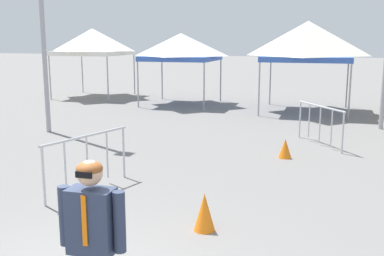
% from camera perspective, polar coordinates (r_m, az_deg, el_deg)
% --- Properties ---
extents(canopy_tent_behind_center, '(3.26, 3.26, 3.30)m').
position_cam_1_polar(canopy_tent_behind_center, '(23.00, -12.27, 10.44)').
color(canopy_tent_behind_center, '#9E9EA3').
rests_on(canopy_tent_behind_center, ground).
extents(canopy_tent_center, '(3.08, 3.08, 3.04)m').
position_cam_1_polar(canopy_tent_center, '(19.88, -1.37, 10.05)').
color(canopy_tent_center, '#9E9EA3').
rests_on(canopy_tent_center, ground).
extents(canopy_tent_behind_right, '(3.43, 3.43, 3.48)m').
position_cam_1_polar(canopy_tent_behind_right, '(18.34, 14.22, 10.44)').
color(canopy_tent_behind_right, '#9E9EA3').
rests_on(canopy_tent_behind_right, ground).
extents(person_foreground, '(0.65, 0.27, 1.78)m').
position_cam_1_polar(person_foreground, '(4.35, -12.26, -13.49)').
color(person_foreground, '#33384C').
rests_on(person_foreground, ground).
extents(crowd_barrier_mid_lot, '(0.60, 2.04, 1.08)m').
position_cam_1_polar(crowd_barrier_mid_lot, '(8.76, -12.95, -2.88)').
color(crowd_barrier_mid_lot, '#B7BABF').
rests_on(crowd_barrier_mid_lot, ground).
extents(crowd_barrier_near_person, '(1.30, 1.71, 1.08)m').
position_cam_1_polar(crowd_barrier_near_person, '(12.69, 15.67, 1.27)').
color(crowd_barrier_near_person, '#B7BABF').
rests_on(crowd_barrier_near_person, ground).
extents(traffic_cone_lot_center, '(0.32, 0.32, 0.58)m').
position_cam_1_polar(traffic_cone_lot_center, '(6.92, 1.56, -10.40)').
color(traffic_cone_lot_center, orange).
rests_on(traffic_cone_lot_center, ground).
extents(traffic_cone_near_barrier, '(0.32, 0.32, 0.47)m').
position_cam_1_polar(traffic_cone_near_barrier, '(11.21, 11.51, -2.51)').
color(traffic_cone_near_barrier, orange).
rests_on(traffic_cone_near_barrier, ground).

